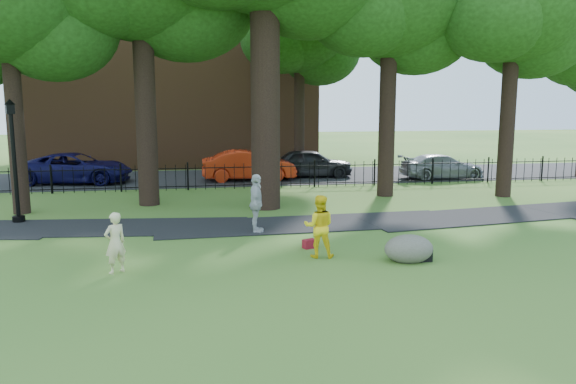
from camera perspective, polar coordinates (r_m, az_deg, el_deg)
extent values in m
plane|color=#346322|center=(14.95, 1.22, -6.63)|extent=(120.00, 120.00, 0.00)
cube|color=black|center=(18.85, 1.99, -3.29)|extent=(36.07, 3.85, 0.03)
cube|color=black|center=(30.53, -4.41, 1.51)|extent=(80.00, 7.00, 0.02)
cube|color=black|center=(26.45, -3.65, 2.55)|extent=(44.00, 0.04, 0.04)
cube|color=black|center=(26.56, -3.63, 0.75)|extent=(44.00, 0.04, 0.04)
cube|color=brown|center=(38.20, -11.77, 11.91)|extent=(18.00, 8.00, 12.00)
cylinder|color=black|center=(21.33, -2.33, 12.35)|extent=(1.10, 1.10, 10.50)
cylinder|color=black|center=(22.53, -26.06, 7.70)|extent=(0.60, 0.60, 7.70)
ellipsoid|color=#19340E|center=(23.08, -22.73, 15.34)|extent=(4.80, 4.80, 4.08)
cylinder|color=black|center=(22.71, -14.34, 10.12)|extent=(0.80, 0.80, 9.10)
ellipsoid|color=#19340E|center=(23.86, -10.42, 18.67)|extent=(5.76, 5.76, 4.90)
cylinder|color=black|center=(24.54, 10.09, 9.35)|extent=(0.70, 0.70, 8.40)
ellipsoid|color=#19340E|center=(26.06, 12.87, 16.40)|extent=(5.28, 5.28, 4.49)
ellipsoid|color=#19340E|center=(23.81, 7.76, 18.41)|extent=(4.95, 4.95, 4.21)
cylinder|color=black|center=(25.77, 21.49, 8.46)|extent=(0.64, 0.64, 8.05)
ellipsoid|color=#19340E|center=(27.33, 23.62, 14.87)|extent=(4.96, 4.96, 4.22)
ellipsoid|color=#19340E|center=(24.86, 20.20, 16.78)|extent=(4.65, 4.65, 3.95)
imported|color=beige|center=(14.05, -17.15, -4.96)|extent=(0.65, 0.61, 1.49)
imported|color=yellow|center=(14.79, 3.18, -3.50)|extent=(0.92, 0.79, 1.66)
imported|color=#BABABF|center=(17.52, -3.25, -1.19)|extent=(0.63, 1.14, 1.85)
ellipsoid|color=#645F53|center=(14.85, 12.18, -5.46)|extent=(1.31, 1.01, 0.75)
cylinder|color=black|center=(20.91, -26.00, 2.10)|extent=(0.14, 0.14, 3.66)
cylinder|color=black|center=(21.17, -25.67, -2.51)|extent=(0.41, 0.41, 0.23)
cube|color=black|center=(20.79, -26.39, 7.58)|extent=(0.33, 0.33, 0.34)
cone|color=black|center=(20.79, -26.44, 8.21)|extent=(0.37, 0.37, 0.18)
cube|color=black|center=(14.96, 13.54, -6.24)|extent=(0.44, 0.28, 0.33)
cube|color=maroon|center=(15.83, 2.19, -5.28)|extent=(0.42, 0.35, 0.25)
imported|color=red|center=(29.14, -4.01, 2.71)|extent=(4.81, 1.68, 1.58)
imported|color=#0E0D42|center=(30.05, -20.76, 2.27)|extent=(5.77, 3.24, 1.52)
imported|color=black|center=(30.46, 2.30, 2.96)|extent=(4.66, 2.24, 1.54)
imported|color=gray|center=(30.87, 15.38, 2.49)|extent=(4.47, 1.86, 1.29)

